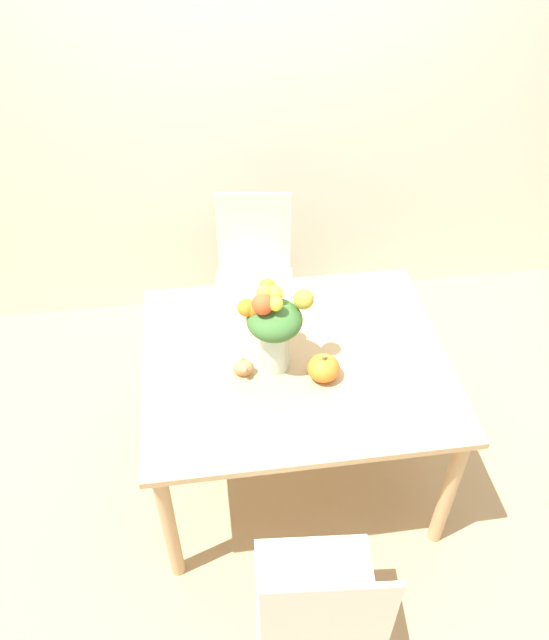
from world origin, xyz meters
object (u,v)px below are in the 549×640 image
pumpkin (323,368)px  dining_chair_far_side (319,611)px  turkey_figurine (243,365)px  dining_chair_near_window (254,277)px  flower_vase (274,326)px

pumpkin → dining_chair_far_side: 0.88m
turkey_figurine → dining_chair_near_window: (0.14, 0.95, -0.30)m
dining_chair_near_window → dining_chair_far_side: (0.01, -1.82, 0.00)m
flower_vase → dining_chair_far_side: flower_vase is taller
turkey_figurine → dining_chair_far_side: size_ratio=0.12×
dining_chair_near_window → turkey_figurine: bearing=-90.7°
dining_chair_far_side → turkey_figurine: bearing=-74.8°
dining_chair_near_window → flower_vase: bearing=-83.2°
pumpkin → dining_chair_near_window: dining_chair_near_window is taller
turkey_figurine → dining_chair_near_window: size_ratio=0.12×
turkey_figurine → dining_chair_far_side: bearing=-79.8°
turkey_figurine → dining_chair_near_window: dining_chair_near_window is taller
turkey_figurine → dining_chair_far_side: dining_chair_far_side is taller
flower_vase → pumpkin: size_ratio=3.05×
flower_vase → dining_chair_near_window: size_ratio=0.42×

